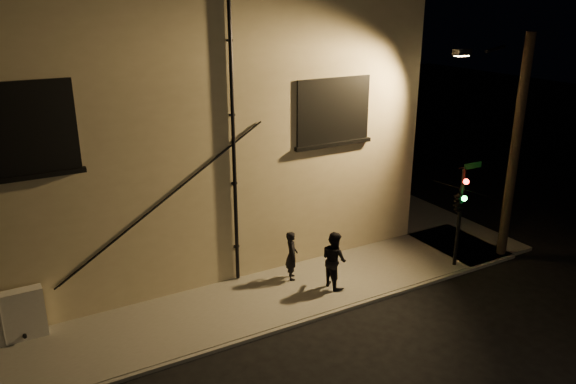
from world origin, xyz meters
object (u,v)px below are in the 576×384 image
pedestrian_b (334,259)px  pedestrian_a (292,255)px  streetlamp_pole (512,145)px  traffic_signal (459,201)px  utility_cabinet (1,320)px

pedestrian_b → pedestrian_a: bearing=36.9°
streetlamp_pole → traffic_signal: bearing=-178.9°
utility_cabinet → pedestrian_b: 8.93m
pedestrian_b → traffic_signal: (3.99, -0.86, 1.40)m
utility_cabinet → traffic_signal: traffic_signal is taller
pedestrian_a → streetlamp_pole: streetlamp_pole is taller
utility_cabinet → traffic_signal: bearing=-10.8°
traffic_signal → pedestrian_a: bearing=158.7°
pedestrian_a → streetlamp_pole: bearing=-83.6°
utility_cabinet → pedestrian_a: size_ratio=1.32×
streetlamp_pole → utility_cabinet: bearing=170.8°
pedestrian_a → pedestrian_b: pedestrian_b is taller
utility_cabinet → pedestrian_b: pedestrian_b is taller
traffic_signal → streetlamp_pole: streetlamp_pole is taller
utility_cabinet → streetlamp_pole: streetlamp_pole is taller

